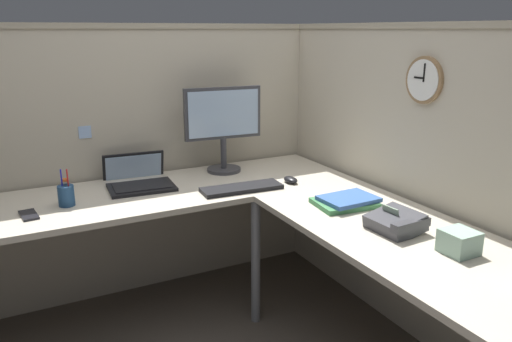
% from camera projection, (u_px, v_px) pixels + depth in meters
% --- Properties ---
extents(cubicle_wall_back, '(2.57, 0.12, 1.58)m').
position_uv_depth(cubicle_wall_back, '(120.00, 163.00, 2.93)').
color(cubicle_wall_back, '#B7AD99').
rests_on(cubicle_wall_back, ground).
extents(cubicle_wall_right, '(0.12, 2.37, 1.58)m').
position_uv_depth(cubicle_wall_right, '(421.00, 186.00, 2.50)').
color(cubicle_wall_right, '#B7AD99').
rests_on(cubicle_wall_right, ground).
extents(desk, '(2.35, 2.15, 0.73)m').
position_uv_depth(desk, '(217.00, 238.00, 2.28)').
color(desk, beige).
rests_on(desk, ground).
extents(monitor, '(0.46, 0.20, 0.50)m').
position_uv_depth(monitor, '(223.00, 123.00, 2.91)').
color(monitor, '#38383D').
rests_on(monitor, desk).
extents(laptop, '(0.37, 0.41, 0.22)m').
position_uv_depth(laptop, '(138.00, 180.00, 2.74)').
color(laptop, black).
rests_on(laptop, desk).
extents(keyboard, '(0.44, 0.17, 0.02)m').
position_uv_depth(keyboard, '(242.00, 188.00, 2.64)').
color(keyboard, black).
rests_on(keyboard, desk).
extents(computer_mouse, '(0.06, 0.10, 0.03)m').
position_uv_depth(computer_mouse, '(291.00, 180.00, 2.76)').
color(computer_mouse, black).
rests_on(computer_mouse, desk).
extents(pen_cup, '(0.08, 0.08, 0.18)m').
position_uv_depth(pen_cup, '(66.00, 195.00, 2.40)').
color(pen_cup, navy).
rests_on(pen_cup, desk).
extents(cell_phone, '(0.08, 0.15, 0.01)m').
position_uv_depth(cell_phone, '(29.00, 215.00, 2.28)').
color(cell_phone, black).
rests_on(cell_phone, desk).
extents(office_phone, '(0.20, 0.21, 0.11)m').
position_uv_depth(office_phone, '(396.00, 223.00, 2.10)').
color(office_phone, '#38383D').
rests_on(office_phone, desk).
extents(book_stack, '(0.30, 0.24, 0.04)m').
position_uv_depth(book_stack, '(346.00, 201.00, 2.41)').
color(book_stack, '#3F7F4C').
rests_on(book_stack, desk).
extents(tissue_box, '(0.12, 0.12, 0.09)m').
position_uv_depth(tissue_box, '(459.00, 242.00, 1.89)').
color(tissue_box, '#8CAD99').
rests_on(tissue_box, desk).
extents(wall_clock, '(0.04, 0.22, 0.22)m').
position_uv_depth(wall_clock, '(425.00, 80.00, 2.32)').
color(wall_clock, olive).
extents(pinned_note_leftmost, '(0.06, 0.00, 0.09)m').
position_uv_depth(pinned_note_leftmost, '(190.00, 118.00, 3.00)').
color(pinned_note_leftmost, '#EAD84C').
extents(pinned_note_middle, '(0.07, 0.00, 0.07)m').
position_uv_depth(pinned_note_middle, '(85.00, 132.00, 2.74)').
color(pinned_note_middle, '#99B7E5').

